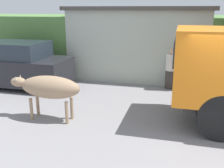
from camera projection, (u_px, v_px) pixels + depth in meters
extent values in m
cube|color=#568442|center=(211.00, 46.00, 12.36)|extent=(32.00, 5.39, 2.70)
cube|color=#B2BCAD|center=(138.00, 45.00, 11.64)|extent=(5.85, 2.40, 2.96)
cube|color=#4C4742|center=(139.00, 8.00, 11.20)|extent=(6.15, 2.70, 0.16)
cube|color=orange|center=(217.00, 64.00, 6.81)|extent=(2.13, 2.31, 1.80)
cube|color=#232D38|center=(175.00, 50.00, 6.98)|extent=(0.04, 1.96, 0.63)
cylinder|color=black|center=(221.00, 116.00, 6.24)|extent=(1.15, 0.51, 1.15)
ellipsoid|color=#9E7F60|center=(50.00, 87.00, 7.20)|extent=(1.73, 0.63, 0.63)
ellipsoid|color=#9E7F60|center=(19.00, 82.00, 7.42)|extent=(0.47, 0.28, 0.28)
cone|color=#B7AD93|center=(16.00, 78.00, 7.28)|extent=(0.06, 0.06, 0.11)
cone|color=#B7AD93|center=(20.00, 76.00, 7.48)|extent=(0.06, 0.06, 0.11)
cylinder|color=#9E7F60|center=(31.00, 109.00, 7.35)|extent=(0.09, 0.09, 0.63)
cylinder|color=#9E7F60|center=(38.00, 105.00, 7.67)|extent=(0.09, 0.09, 0.63)
cylinder|color=#9E7F60|center=(67.00, 113.00, 7.09)|extent=(0.09, 0.09, 0.63)
cylinder|color=#9E7F60|center=(72.00, 108.00, 7.41)|extent=(0.09, 0.09, 0.63)
cube|color=#232328|center=(13.00, 69.00, 10.54)|extent=(4.55, 1.90, 0.98)
cube|color=#232D38|center=(14.00, 50.00, 10.29)|extent=(2.50, 1.74, 0.62)
cylinder|color=black|center=(35.00, 86.00, 9.55)|extent=(0.66, 0.30, 0.66)
cube|color=#38332D|center=(170.00, 80.00, 10.21)|extent=(0.37, 0.31, 0.73)
cylinder|color=silver|center=(171.00, 62.00, 10.03)|extent=(0.48, 0.48, 0.64)
sphere|color=#DBB28E|center=(172.00, 51.00, 9.91)|extent=(0.21, 0.21, 0.21)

